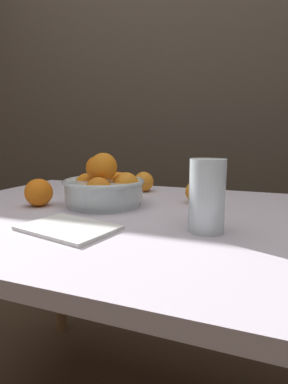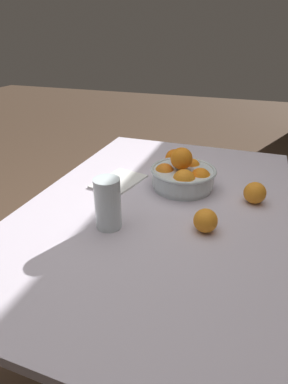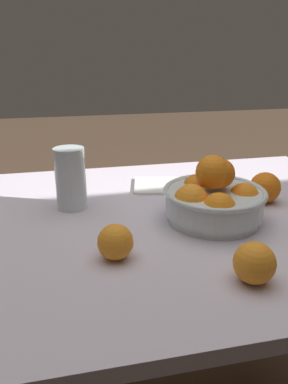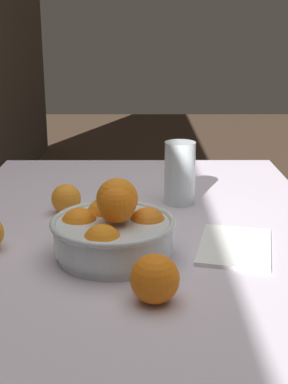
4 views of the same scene
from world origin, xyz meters
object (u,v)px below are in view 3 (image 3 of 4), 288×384
(juice_glass, at_px, (71,182))
(orange_loose_near_bowl, at_px, (265,187))
(fruit_bowl, at_px, (213,199))
(orange_loose_aside, at_px, (254,263))
(orange_loose_front, at_px, (115,242))

(juice_glass, distance_m, orange_loose_near_bowl, 0.50)
(fruit_bowl, relative_size, orange_loose_aside, 3.25)
(orange_loose_front, bearing_deg, juice_glass, -75.30)
(orange_loose_front, bearing_deg, fruit_bowl, -153.60)
(orange_loose_near_bowl, relative_size, orange_loose_front, 1.15)
(orange_loose_near_bowl, distance_m, orange_loose_front, 0.46)
(juice_glass, height_order, orange_loose_near_bowl, juice_glass)
(fruit_bowl, xyz_separation_m, orange_loose_aside, (0.03, 0.25, -0.02))
(orange_loose_near_bowl, xyz_separation_m, orange_loose_aside, (0.20, 0.32, -0.00))
(orange_loose_near_bowl, bearing_deg, orange_loose_front, 25.17)
(juice_glass, height_order, orange_loose_front, juice_glass)
(fruit_bowl, relative_size, juice_glass, 1.54)
(orange_loose_near_bowl, distance_m, orange_loose_aside, 0.38)
(fruit_bowl, distance_m, orange_loose_front, 0.27)
(orange_loose_aside, bearing_deg, fruit_bowl, -96.13)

